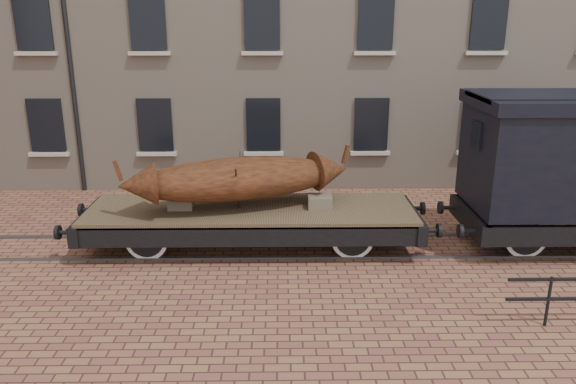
{
  "coord_description": "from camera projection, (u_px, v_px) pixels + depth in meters",
  "views": [
    {
      "loc": [
        -1.96,
        -13.03,
        5.55
      ],
      "look_at": [
        -1.77,
        0.5,
        1.3
      ],
      "focal_mm": 35.0,
      "sensor_mm": 36.0,
      "label": 1
    }
  ],
  "objects": [
    {
      "name": "iron_boat",
      "position": [
        239.0,
        178.0,
        13.54
      ],
      "size": [
        5.67,
        2.85,
        1.41
      ],
      "color": "brown",
      "rests_on": "flatcar_wagon"
    },
    {
      "name": "rail_track",
      "position": [
        358.0,
        246.0,
        14.11
      ],
      "size": [
        30.0,
        1.52,
        0.06
      ],
      "color": "#59595E",
      "rests_on": "ground"
    },
    {
      "name": "flatcar_wagon",
      "position": [
        251.0,
        216.0,
        13.83
      ],
      "size": [
        8.99,
        2.44,
        1.36
      ],
      "color": "brown",
      "rests_on": "ground"
    },
    {
      "name": "ground",
      "position": [
        358.0,
        247.0,
        14.12
      ],
      "size": [
        90.0,
        90.0,
        0.0
      ],
      "primitive_type": "plane",
      "color": "brown"
    }
  ]
}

